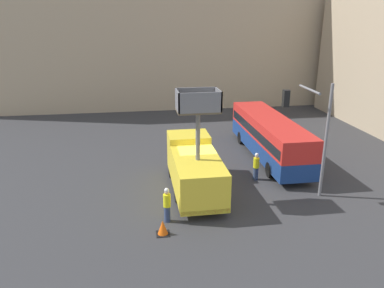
{
  "coord_description": "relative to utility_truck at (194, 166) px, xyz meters",
  "views": [
    {
      "loc": [
        -3.62,
        -20.97,
        9.94
      ],
      "look_at": [
        -0.37,
        0.08,
        2.71
      ],
      "focal_mm": 35.0,
      "sensor_mm": 36.0,
      "label": 1
    }
  ],
  "objects": [
    {
      "name": "road_worker_near_truck",
      "position": [
        -1.92,
        -3.25,
        -0.66
      ],
      "size": [
        0.38,
        0.38,
        1.87
      ],
      "rotation": [
        0.0,
        0.0,
        0.83
      ],
      "color": "navy",
      "rests_on": "ground_plane"
    },
    {
      "name": "traffic_cone_near_truck",
      "position": [
        -2.24,
        -4.41,
        -1.26
      ],
      "size": [
        0.64,
        0.64,
        0.74
      ],
      "color": "black",
      "rests_on": "ground_plane"
    },
    {
      "name": "utility_truck",
      "position": [
        0.0,
        0.0,
        0.0
      ],
      "size": [
        2.58,
        7.13,
        6.37
      ],
      "color": "yellow",
      "rests_on": "ground_plane"
    },
    {
      "name": "road_worker_directing",
      "position": [
        4.18,
        1.1,
        -0.7
      ],
      "size": [
        0.38,
        0.38,
        1.82
      ],
      "rotation": [
        0.0,
        0.0,
        5.66
      ],
      "color": "navy",
      "rests_on": "ground_plane"
    },
    {
      "name": "city_bus",
      "position": [
        6.34,
        4.82,
        0.18
      ],
      "size": [
        2.56,
        11.17,
        3.04
      ],
      "rotation": [
        0.0,
        0.0,
        1.52
      ],
      "color": "navy",
      "rests_on": "ground_plane"
    },
    {
      "name": "building_backdrop_far",
      "position": [
        0.37,
        25.85,
        7.94
      ],
      "size": [
        44.0,
        10.0,
        19.1
      ],
      "color": "tan",
      "rests_on": "ground_plane"
    },
    {
      "name": "ground_plane",
      "position": [
        0.37,
        0.81,
        -1.61
      ],
      "size": [
        120.0,
        120.0,
        0.0
      ],
      "primitive_type": "plane",
      "color": "#333335"
    },
    {
      "name": "traffic_light_pole",
      "position": [
        6.33,
        -1.66,
        2.77
      ],
      "size": [
        2.78,
        2.53,
        6.61
      ],
      "color": "slate",
      "rests_on": "ground_plane"
    }
  ]
}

